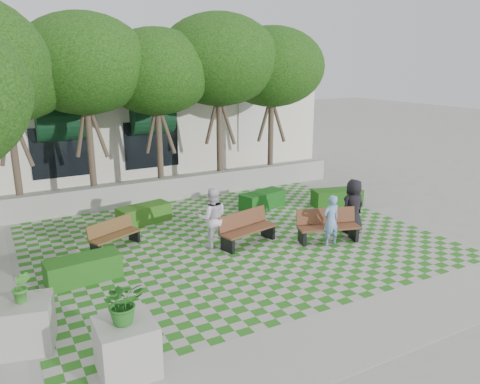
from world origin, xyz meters
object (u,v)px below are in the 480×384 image
bench_east (328,226)px  planter_back (26,322)px  hedge_west (83,269)px  person_blue (331,220)px  person_white (213,218)px  hedge_east (337,198)px  planter_front (126,336)px  bench_mid (247,229)px  hedge_midright (262,200)px  bench_west (114,235)px  hedge_midleft (144,214)px  person_dark (353,206)px

bench_east → planter_back: 8.84m
hedge_west → person_blue: (7.06, -1.07, 0.46)m
hedge_west → person_white: 3.93m
hedge_east → planter_front: 11.55m
bench_mid → planter_front: 6.53m
hedge_east → hedge_midright: bearing=156.8°
bench_west → hedge_east: bench_west is taller
planter_front → planter_back: size_ratio=1.11×
hedge_midleft → bench_mid: bearing=-57.4°
person_white → person_dark: bearing=-174.6°
hedge_midleft → person_blue: (4.36, -4.64, 0.47)m
person_blue → person_white: 3.56m
person_dark → planter_front: bearing=21.3°
hedge_east → person_blue: person_blue is taller
person_dark → person_white: 4.62m
hedge_east → planter_front: size_ratio=1.05×
hedge_midleft → person_white: person_white is taller
person_dark → bench_east: bearing=8.1°
hedge_midright → planter_back: bearing=-147.9°
bench_west → person_dark: size_ratio=0.94×
hedge_midright → bench_east: bearing=-89.8°
bench_west → planter_front: bearing=-126.4°
bench_east → person_blue: 0.42m
bench_east → hedge_midright: bearing=107.3°
planter_back → person_white: size_ratio=0.87×
bench_mid → hedge_midright: size_ratio=1.09×
planter_front → planter_back: bearing=131.0°
bench_mid → hedge_west: 4.87m
bench_west → hedge_midleft: bearing=25.6°
hedge_midleft → person_blue: size_ratio=1.15×
planter_back → person_dark: bearing=10.4°
bench_west → person_blue: 6.51m
hedge_midleft → person_blue: person_blue is taller
bench_east → person_white: size_ratio=1.09×
hedge_midleft → planter_back: planter_back is taller
hedge_west → person_blue: size_ratio=1.17×
planter_front → person_blue: planter_front is taller
bench_west → hedge_midright: bearing=-12.8°
hedge_east → planter_back: (-11.34, -4.32, 0.21)m
bench_west → hedge_east: size_ratio=0.90×
hedge_east → hedge_midleft: (-7.12, 1.67, -0.01)m
bench_mid → hedge_midright: bench_mid is taller
hedge_midleft → person_dark: (5.64, -4.17, 0.58)m
planter_front → person_white: person_white is taller
hedge_midleft → planter_front: bearing=-109.6°
hedge_midleft → bench_west: bearing=-130.0°
hedge_midright → person_white: 4.23m
planter_back → hedge_east: bearing=20.8°
bench_west → planter_front: 6.08m
bench_west → person_dark: 7.53m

